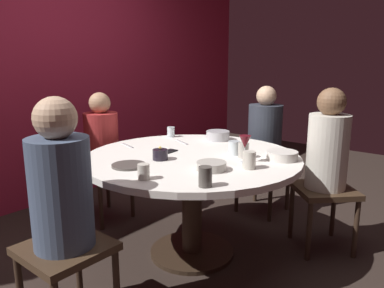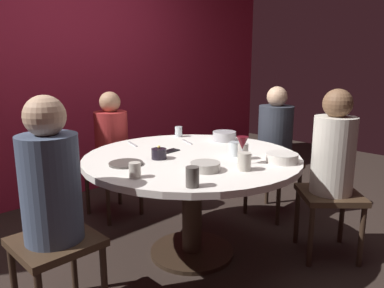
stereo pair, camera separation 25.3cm
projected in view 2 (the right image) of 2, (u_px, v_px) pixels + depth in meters
ground_plane at (192, 253)px, 2.71m from camera, size 8.00×8.00×0.00m
back_wall at (64, 67)px, 3.66m from camera, size 6.00×0.10×2.60m
dining_table at (192, 174)px, 2.58m from camera, size 1.47×1.47×0.73m
seated_diner_left at (51, 188)px, 1.86m from camera, size 0.40×0.40×1.21m
seated_diner_back at (112, 140)px, 3.25m from camera, size 0.40×0.40×1.11m
seated_diner_right at (275, 137)px, 3.25m from camera, size 0.40×0.40×1.15m
seated_diner_front_right at (333, 156)px, 2.54m from camera, size 0.57×0.57×1.19m
candle_holder at (159, 154)px, 2.45m from camera, size 0.10×0.10×0.09m
wine_glass at (242, 144)px, 2.30m from camera, size 0.08×0.08×0.18m
dinner_plate at (126, 164)px, 2.32m from camera, size 0.21×0.21×0.01m
cell_phone at (170, 151)px, 2.65m from camera, size 0.14×0.08×0.01m
bowl_serving_large at (224, 136)px, 3.01m from camera, size 0.19×0.19×0.07m
bowl_salad_center at (205, 166)px, 2.19m from camera, size 0.18×0.18×0.05m
bowl_small_white at (282, 158)px, 2.37m from camera, size 0.20×0.20×0.06m
cup_near_candle at (235, 149)px, 2.53m from camera, size 0.08×0.08×0.10m
cup_by_left_diner at (179, 132)px, 3.16m from camera, size 0.06×0.06×0.09m
cup_by_right_diner at (243, 151)px, 2.44m from camera, size 0.07×0.07×0.10m
cup_center_front at (135, 170)px, 2.06m from camera, size 0.07×0.07×0.09m
cup_far_edge at (244, 162)px, 2.19m from camera, size 0.08×0.08×0.11m
cup_beside_wine at (192, 177)px, 1.90m from camera, size 0.07×0.07×0.11m
fork_near_plate at (187, 142)px, 2.95m from camera, size 0.08×0.17×0.01m
knife_near_plate at (133, 144)px, 2.88m from camera, size 0.07×0.18×0.01m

